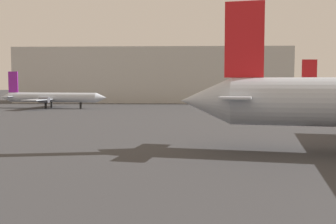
{
  "coord_description": "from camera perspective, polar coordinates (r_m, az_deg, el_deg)",
  "views": [
    {
      "loc": [
        1.78,
        -7.33,
        5.73
      ],
      "look_at": [
        -0.4,
        41.72,
        2.09
      ],
      "focal_mm": 42.45,
      "sensor_mm": 36.0,
      "label": 1
    }
  ],
  "objects": [
    {
      "name": "airplane_far_left",
      "position": [
        92.44,
        -16.4,
        2.03
      ],
      "size": [
        25.25,
        17.5,
        8.24
      ],
      "rotation": [
        0.0,
        0.0,
        -0.13
      ],
      "color": "#B2BCCC",
      "rests_on": "ground_plane"
    },
    {
      "name": "terminal_building",
      "position": [
        119.17,
        -2.09,
        5.24
      ],
      "size": [
        77.76,
        19.89,
        15.64
      ],
      "primitive_type": "cube",
      "color": "#B7B7B2",
      "rests_on": "ground_plane"
    }
  ]
}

